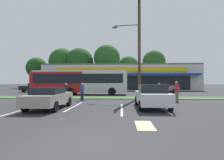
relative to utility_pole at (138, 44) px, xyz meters
name	(u,v)px	position (x,y,z in m)	size (l,w,h in m)	color
ground_plane	(79,147)	(-2.87, -13.91, -5.72)	(240.00, 240.00, 0.00)	#2D2D30
grass_median	(111,98)	(-2.87, 0.09, -5.66)	(56.00, 2.20, 0.12)	#386B28
curb_lip	(110,99)	(-2.87, -1.13, -5.66)	(56.00, 0.24, 0.12)	#99968C
parking_stripe_0	(16,112)	(-7.87, -8.61, -5.72)	(0.12, 4.80, 0.01)	silver
parking_stripe_1	(75,106)	(-5.06, -6.16, -5.72)	(0.12, 4.80, 0.01)	silver
parking_stripe_2	(122,109)	(-1.71, -7.26, -5.72)	(0.12, 4.80, 0.01)	silver
parking_stripe_3	(162,108)	(0.94, -6.86, -5.72)	(0.12, 4.80, 0.01)	silver
lot_arrow	(145,125)	(-0.80, -11.43, -5.72)	(0.70, 1.60, 0.01)	beige
storefront_building	(121,78)	(-1.94, 22.98, -3.02)	(31.97, 15.13, 5.40)	beige
tree_far_left	(37,68)	(-25.89, 30.62, 0.01)	(5.85, 5.85, 8.66)	#473323
tree_left	(63,62)	(-18.36, 30.47, 1.65)	(7.63, 7.63, 11.20)	#473323
tree_mid_left	(79,62)	(-13.28, 29.46, 1.40)	(7.70, 7.70, 10.99)	#473323
tree_mid	(107,58)	(-5.65, 28.67, 2.38)	(7.09, 7.09, 11.67)	#473323
tree_mid_right	(129,66)	(0.31, 32.36, 0.63)	(5.62, 5.62, 9.18)	#473323
tree_right	(154,62)	(7.11, 30.10, 1.49)	(6.16, 6.16, 10.31)	#473323
utility_pole	(138,44)	(0.00, 0.00, 0.00)	(3.07, 2.40, 10.74)	#4C3826
city_bus	(80,82)	(-7.41, 5.17, -3.95)	(12.87, 2.71, 3.25)	#AD191E
bus_stop_bench	(47,95)	(-8.93, -1.82, -5.22)	(1.60, 0.45, 0.95)	brown
car_0	(35,88)	(-16.26, 10.50, -4.95)	(4.77, 1.91, 1.48)	black
car_1	(152,96)	(0.29, -6.64, -4.92)	(1.98, 4.39, 1.57)	silver
car_2	(164,88)	(5.26, 10.70, -4.93)	(4.23, 2.02, 1.54)	slate
car_3	(49,97)	(-6.41, -7.35, -4.99)	(1.98, 4.31, 1.38)	#9E998C
pedestrian_near_bench	(82,92)	(-5.38, -2.34, -4.89)	(0.33, 0.33, 1.65)	#1E2338
pedestrian_by_pole	(159,92)	(1.83, -1.67, -4.90)	(0.33, 0.33, 1.64)	#1E2338
pedestrian_mid	(177,91)	(3.12, -2.77, -4.82)	(0.36, 0.36, 1.79)	#726651
pedestrian_far	(66,92)	(-6.65, -3.15, -4.90)	(0.33, 0.33, 1.63)	#1E2338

